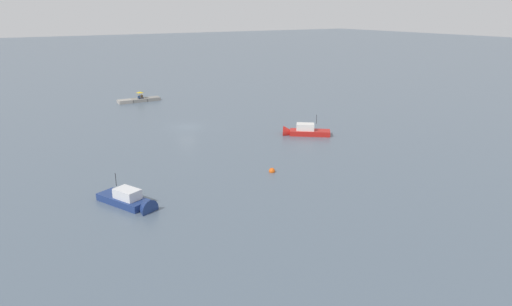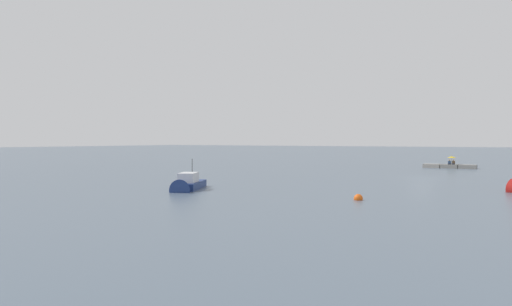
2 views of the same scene
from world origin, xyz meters
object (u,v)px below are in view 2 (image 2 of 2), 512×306
Objects in this scene: person_seated_brown_left at (453,163)px; person_seated_blue_right at (449,163)px; motorboat_navy_far at (187,186)px; umbrella_open_yellow at (452,157)px; mooring_buoy_mid at (358,198)px.

person_seated_blue_right is at bearing 3.42° from person_seated_brown_left.
person_seated_brown_left is 46.83m from motorboat_navy_far.
umbrella_open_yellow is 2.03× the size of mooring_buoy_mid.
mooring_buoy_mid is (-0.01, 43.40, -0.72)m from person_seated_blue_right.
umbrella_open_yellow reaches higher than person_seated_blue_right.
umbrella_open_yellow is 43.62m from mooring_buoy_mid.
person_seated_blue_right is 1.14× the size of mooring_buoy_mid.
motorboat_navy_far reaches higher than mooring_buoy_mid.
umbrella_open_yellow is at bearing -132.67° from motorboat_navy_far.
person_seated_blue_right is 43.41m from mooring_buoy_mid.
motorboat_navy_far reaches higher than person_seated_brown_left.
person_seated_brown_left is 1.14× the size of mooring_buoy_mid.
person_seated_blue_right is at bearing 34.14° from umbrella_open_yellow.
person_seated_brown_left is 43.45m from mooring_buoy_mid.
umbrella_open_yellow is at bearing -29.07° from person_seated_brown_left.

